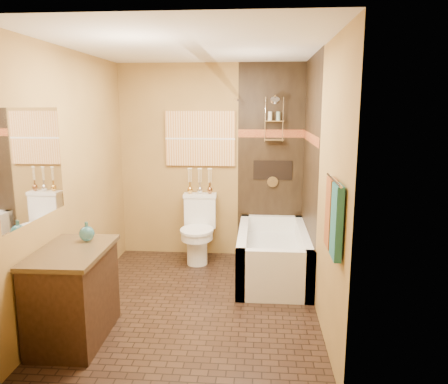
# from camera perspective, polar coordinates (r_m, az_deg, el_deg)

# --- Properties ---
(floor) EXTENTS (3.00, 3.00, 0.00)m
(floor) POSITION_cam_1_polar(r_m,az_deg,el_deg) (4.61, -3.68, -14.03)
(floor) COLOR black
(floor) RESTS_ON ground
(wall_left) EXTENTS (0.02, 3.00, 2.50)m
(wall_left) POSITION_cam_1_polar(r_m,az_deg,el_deg) (4.57, -18.95, 1.60)
(wall_left) COLOR #AC8442
(wall_left) RESTS_ON floor
(wall_right) EXTENTS (0.02, 3.00, 2.50)m
(wall_right) POSITION_cam_1_polar(r_m,az_deg,el_deg) (4.23, 12.42, 1.22)
(wall_right) COLOR #AC8442
(wall_right) RESTS_ON floor
(wall_back) EXTENTS (2.40, 0.02, 2.50)m
(wall_back) POSITION_cam_1_polar(r_m,az_deg,el_deg) (5.71, -1.67, 3.99)
(wall_back) COLOR #AC8442
(wall_back) RESTS_ON floor
(wall_front) EXTENTS (2.40, 0.02, 2.50)m
(wall_front) POSITION_cam_1_polar(r_m,az_deg,el_deg) (2.79, -8.42, -3.69)
(wall_front) COLOR #AC8442
(wall_front) RESTS_ON floor
(ceiling) EXTENTS (3.00, 3.00, 0.00)m
(ceiling) POSITION_cam_1_polar(r_m,az_deg,el_deg) (4.21, -4.12, 18.49)
(ceiling) COLOR silver
(ceiling) RESTS_ON wall_back
(alcove_tile_back) EXTENTS (0.85, 0.01, 2.50)m
(alcove_tile_back) POSITION_cam_1_polar(r_m,az_deg,el_deg) (5.66, 6.15, 3.87)
(alcove_tile_back) COLOR black
(alcove_tile_back) RESTS_ON wall_back
(alcove_tile_right) EXTENTS (0.01, 1.50, 2.50)m
(alcove_tile_right) POSITION_cam_1_polar(r_m,az_deg,el_deg) (4.96, 11.14, 2.71)
(alcove_tile_right) COLOR black
(alcove_tile_right) RESTS_ON wall_right
(mosaic_band_back) EXTENTS (0.85, 0.01, 0.10)m
(mosaic_band_back) POSITION_cam_1_polar(r_m,az_deg,el_deg) (5.62, 6.23, 7.61)
(mosaic_band_back) COLOR maroon
(mosaic_band_back) RESTS_ON alcove_tile_back
(mosaic_band_right) EXTENTS (0.01, 1.50, 0.10)m
(mosaic_band_right) POSITION_cam_1_polar(r_m,az_deg,el_deg) (4.92, 11.18, 6.97)
(mosaic_band_right) COLOR maroon
(mosaic_band_right) RESTS_ON alcove_tile_right
(alcove_niche) EXTENTS (0.50, 0.01, 0.25)m
(alcove_niche) POSITION_cam_1_polar(r_m,az_deg,el_deg) (5.67, 6.39, 2.86)
(alcove_niche) COLOR black
(alcove_niche) RESTS_ON alcove_tile_back
(shower_fixtures) EXTENTS (0.24, 0.33, 1.16)m
(shower_fixtures) POSITION_cam_1_polar(r_m,az_deg,el_deg) (5.52, 6.53, 8.01)
(shower_fixtures) COLOR silver
(shower_fixtures) RESTS_ON floor
(curtain_rod) EXTENTS (0.03, 1.55, 0.03)m
(curtain_rod) POSITION_cam_1_polar(r_m,az_deg,el_deg) (4.88, 2.06, 11.84)
(curtain_rod) COLOR silver
(curtain_rod) RESTS_ON wall_back
(towel_bar) EXTENTS (0.02, 0.55, 0.02)m
(towel_bar) POSITION_cam_1_polar(r_m,az_deg,el_deg) (3.16, 14.17, 1.54)
(towel_bar) COLOR silver
(towel_bar) RESTS_ON wall_right
(towel_teal) EXTENTS (0.05, 0.22, 0.52)m
(towel_teal) POSITION_cam_1_polar(r_m,az_deg,el_deg) (3.10, 14.51, -3.79)
(towel_teal) COLOR #1B575A
(towel_teal) RESTS_ON towel_bar
(towel_rust) EXTENTS (0.05, 0.22, 0.52)m
(towel_rust) POSITION_cam_1_polar(r_m,az_deg,el_deg) (3.34, 13.76, -2.65)
(towel_rust) COLOR brown
(towel_rust) RESTS_ON towel_bar
(sunset_painting) EXTENTS (0.90, 0.04, 0.70)m
(sunset_painting) POSITION_cam_1_polar(r_m,az_deg,el_deg) (5.67, -3.11, 6.98)
(sunset_painting) COLOR #C7732E
(sunset_painting) RESTS_ON wall_back
(vanity_mirror) EXTENTS (0.01, 1.00, 0.90)m
(vanity_mirror) POSITION_cam_1_polar(r_m,az_deg,el_deg) (3.82, -23.73, 3.30)
(vanity_mirror) COLOR white
(vanity_mirror) RESTS_ON wall_left
(bathtub) EXTENTS (0.80, 1.50, 0.55)m
(bathtub) POSITION_cam_1_polar(r_m,az_deg,el_deg) (5.18, 6.40, -8.54)
(bathtub) COLOR white
(bathtub) RESTS_ON floor
(toilet) EXTENTS (0.44, 0.64, 0.84)m
(toilet) POSITION_cam_1_polar(r_m,az_deg,el_deg) (5.60, -3.37, -4.79)
(toilet) COLOR white
(toilet) RESTS_ON floor
(vanity) EXTENTS (0.57, 0.91, 0.79)m
(vanity) POSITION_cam_1_polar(r_m,az_deg,el_deg) (3.99, -19.05, -12.50)
(vanity) COLOR black
(vanity) RESTS_ON floor
(teal_bottle) EXTENTS (0.18, 0.18, 0.21)m
(teal_bottle) POSITION_cam_1_polar(r_m,az_deg,el_deg) (4.02, -17.50, -4.95)
(teal_bottle) COLOR #266873
(teal_bottle) RESTS_ON vanity
(bud_vases) EXTENTS (0.33, 0.07, 0.33)m
(bud_vases) POSITION_cam_1_polar(r_m,az_deg,el_deg) (5.65, -3.17, 1.54)
(bud_vases) COLOR gold
(bud_vases) RESTS_ON toilet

